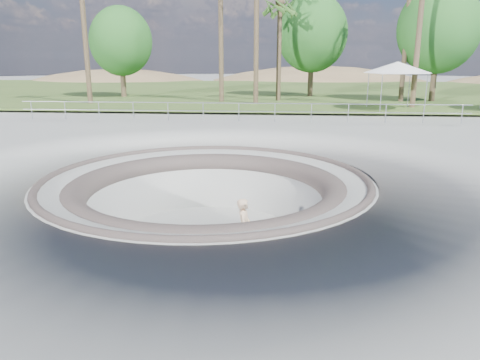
% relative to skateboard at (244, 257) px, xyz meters
% --- Properties ---
extents(ground, '(180.00, 180.00, 0.00)m').
position_rel_skateboard_xyz_m(ground, '(-1.32, 1.70, 1.83)').
color(ground, gray).
rests_on(ground, ground).
extents(skate_bowl, '(14.00, 14.00, 4.10)m').
position_rel_skateboard_xyz_m(skate_bowl, '(-1.32, 1.70, -0.00)').
color(skate_bowl, gray).
rests_on(skate_bowl, ground).
extents(grass_strip, '(180.00, 36.00, 0.12)m').
position_rel_skateboard_xyz_m(grass_strip, '(-1.32, 35.70, 2.05)').
color(grass_strip, '#415C25').
rests_on(grass_strip, ground).
extents(distant_hills, '(103.20, 45.00, 28.60)m').
position_rel_skateboard_xyz_m(distant_hills, '(2.45, 58.87, -5.19)').
color(distant_hills, brown).
rests_on(distant_hills, ground).
extents(safety_railing, '(25.00, 0.06, 1.03)m').
position_rel_skateboard_xyz_m(safety_railing, '(-1.32, 13.70, 2.52)').
color(safety_railing, gray).
rests_on(safety_railing, ground).
extents(skateboard, '(0.92, 0.46, 0.09)m').
position_rel_skateboard_xyz_m(skateboard, '(0.00, 0.00, 0.00)').
color(skateboard, '#945E3B').
rests_on(skateboard, ground).
extents(skater, '(0.44, 0.65, 1.73)m').
position_rel_skateboard_xyz_m(skater, '(-0.00, 0.00, 0.88)').
color(skater, '#DCB68E').
rests_on(skater, skateboard).
extents(canopy_white, '(6.02, 6.02, 3.06)m').
position_rel_skateboard_xyz_m(canopy_white, '(8.53, 19.70, 4.79)').
color(canopy_white, gray).
rests_on(canopy_white, ground).
extents(palm_d, '(2.60, 2.60, 8.22)m').
position_rel_skateboard_xyz_m(palm_d, '(0.81, 25.17, 8.98)').
color(palm_d, brown).
rests_on(palm_d, ground).
extents(bushy_tree_left, '(5.23, 4.76, 7.55)m').
position_rel_skateboard_xyz_m(bushy_tree_left, '(-12.41, 27.45, 6.68)').
color(bushy_tree_left, brown).
rests_on(bushy_tree_left, ground).
extents(bushy_tree_mid, '(5.96, 5.42, 8.60)m').
position_rel_skateboard_xyz_m(bushy_tree_mid, '(3.56, 29.40, 7.33)').
color(bushy_tree_mid, brown).
rests_on(bushy_tree_mid, ground).
extents(bushy_tree_right, '(6.13, 5.57, 8.84)m').
position_rel_skateboard_xyz_m(bushy_tree_right, '(12.75, 25.69, 7.48)').
color(bushy_tree_right, brown).
rests_on(bushy_tree_right, ground).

